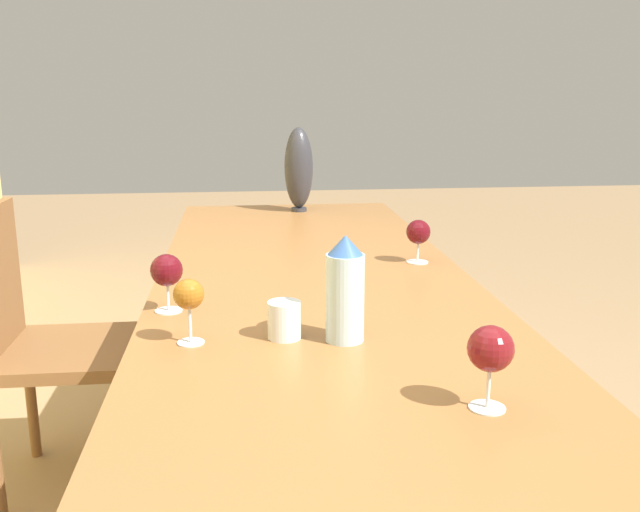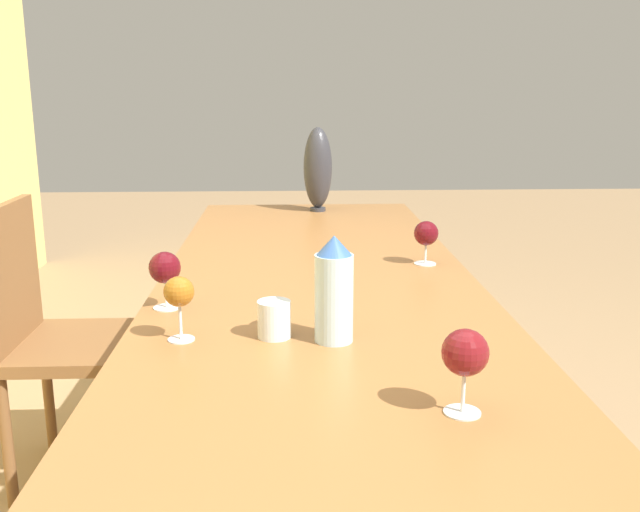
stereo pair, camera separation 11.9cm
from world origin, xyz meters
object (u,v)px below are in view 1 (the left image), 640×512
(wine_glass_0, at_px, (189,296))
(wine_glass_4, at_px, (418,233))
(chair_far, at_px, (45,338))
(water_bottle, at_px, (345,290))
(wine_glass_1, at_px, (491,350))
(water_tumbler, at_px, (284,320))
(wine_glass_3, at_px, (167,271))
(vase, at_px, (299,168))

(wine_glass_0, relative_size, wine_glass_4, 1.06)
(chair_far, bearing_deg, wine_glass_4, -95.70)
(water_bottle, height_order, wine_glass_1, water_bottle)
(water_tumbler, relative_size, wine_glass_1, 0.55)
(water_tumbler, relative_size, wine_glass_0, 0.58)
(wine_glass_3, xyz_separation_m, wine_glass_4, (0.41, -0.72, -0.01))
(water_tumbler, xyz_separation_m, wine_glass_1, (-0.38, -0.32, 0.06))
(wine_glass_3, xyz_separation_m, chair_far, (0.52, 0.45, -0.34))
(water_tumbler, bearing_deg, wine_glass_3, 51.23)
(wine_glass_0, distance_m, wine_glass_1, 0.64)
(water_bottle, height_order, chair_far, water_bottle)
(water_bottle, xyz_separation_m, wine_glass_1, (-0.35, -0.19, -0.01))
(water_tumbler, distance_m, chair_far, 1.06)
(vase, relative_size, wine_glass_4, 2.68)
(vase, distance_m, wine_glass_0, 1.61)
(water_bottle, relative_size, wine_glass_0, 1.63)
(water_tumbler, distance_m, wine_glass_4, 0.77)
(water_bottle, relative_size, vase, 0.65)
(water_bottle, distance_m, wine_glass_4, 0.72)
(water_bottle, distance_m, wine_glass_0, 0.33)
(vase, relative_size, wine_glass_3, 2.52)
(vase, xyz_separation_m, wine_glass_3, (-1.34, 0.43, -0.08))
(wine_glass_3, distance_m, chair_far, 0.77)
(water_tumbler, bearing_deg, vase, -5.74)
(water_tumbler, relative_size, wine_glass_4, 0.61)
(water_bottle, xyz_separation_m, water_tumbler, (0.03, 0.13, -0.07))
(water_tumbler, height_order, wine_glass_0, wine_glass_0)
(wine_glass_1, distance_m, chair_far, 1.56)
(wine_glass_0, height_order, wine_glass_3, same)
(wine_glass_1, relative_size, wine_glass_4, 1.11)
(wine_glass_0, relative_size, wine_glass_1, 0.96)
(wine_glass_3, height_order, wine_glass_4, wine_glass_3)
(wine_glass_0, distance_m, chair_far, 0.97)
(wine_glass_3, bearing_deg, wine_glass_1, -135.37)
(vase, distance_m, wine_glass_4, 0.99)
(wine_glass_1, xyz_separation_m, wine_glass_4, (1.00, -0.13, -0.01))
(wine_glass_4, xyz_separation_m, chair_far, (0.12, 1.16, -0.34))
(water_tumbler, xyz_separation_m, wine_glass_3, (0.22, 0.27, 0.06))
(vase, bearing_deg, wine_glass_1, -175.15)
(vase, bearing_deg, wine_glass_3, 162.46)
(wine_glass_1, relative_size, chair_far, 0.16)
(water_tumbler, height_order, wine_glass_1, wine_glass_1)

